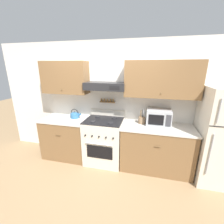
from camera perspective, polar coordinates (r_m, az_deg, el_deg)
name	(u,v)px	position (r m, az deg, el deg)	size (l,w,h in m)	color
ground_plane	(100,169)	(3.32, -4.56, -20.90)	(16.00, 16.00, 0.00)	#937551
wall_back	(111,94)	(3.24, -0.48, 6.73)	(5.20, 0.46, 2.55)	silver
counter_left	(67,137)	(3.67, -16.80, -9.18)	(1.02, 0.66, 0.92)	brown
counter_right	(156,148)	(3.23, 16.30, -12.89)	(1.38, 0.66, 0.92)	brown
stove_range	(104,141)	(3.31, -3.02, -10.87)	(0.78, 0.68, 1.11)	beige
refrigerator	(221,136)	(3.27, 36.22, -7.50)	(0.74, 0.76, 1.72)	beige
tea_kettle	(75,115)	(3.47, -13.95, -1.05)	(0.26, 0.20, 0.21)	teal
microwave	(159,117)	(3.10, 17.30, -1.87)	(0.46, 0.37, 0.31)	#ADAFB5
utensil_crock	(142,120)	(3.10, 11.27, -3.00)	(0.14, 0.14, 0.29)	#8E7051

